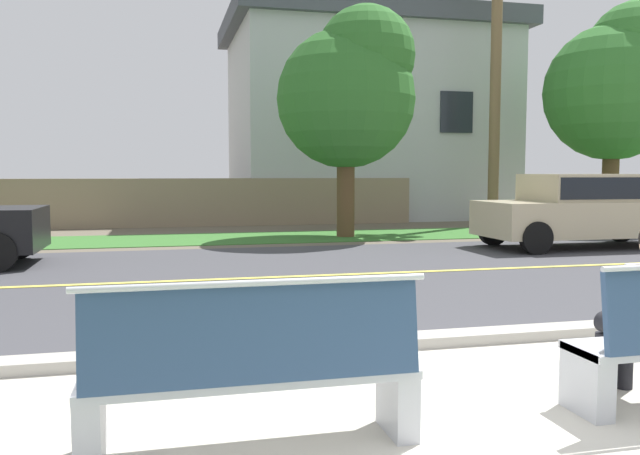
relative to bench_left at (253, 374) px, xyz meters
name	(u,v)px	position (x,y,z in m)	size (l,w,h in m)	color
ground_plane	(282,263)	(1.52, 7.55, -0.46)	(140.00, 140.00, 0.00)	#665B4C
sidewalk_pavement	(505,431)	(1.52, -0.05, -0.45)	(44.00, 3.60, 0.01)	beige
curb_edge	(394,342)	(1.52, 1.90, -0.40)	(44.00, 0.30, 0.11)	#ADA89E
street_asphalt	(299,277)	(1.52, 6.05, -0.45)	(52.00, 8.00, 0.01)	#424247
road_centre_line	(299,276)	(1.52, 6.05, -0.45)	(48.00, 0.14, 0.01)	#E0CC4C
far_verge_grass	(248,238)	(1.52, 12.02, -0.45)	(48.00, 2.80, 0.02)	#38702D
bench_left	(253,374)	(0.00, 0.00, 0.00)	(1.89, 0.48, 1.01)	silver
car_beige_far	(583,207)	(8.09, 8.45, 0.40)	(4.30, 1.86, 1.54)	#C6B793
shade_tree_left	(351,88)	(3.99, 11.73, 3.12)	(3.35, 3.35, 5.52)	brown
shade_tree_centre	(619,82)	(12.12, 12.64, 3.65)	(3.84, 3.84, 6.33)	brown
garden_wall	(198,202)	(0.55, 15.86, 0.24)	(13.00, 0.36, 1.40)	gray
house_across_street	(365,118)	(6.64, 19.05, 3.05)	(9.77, 6.91, 6.92)	#B7BCC1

